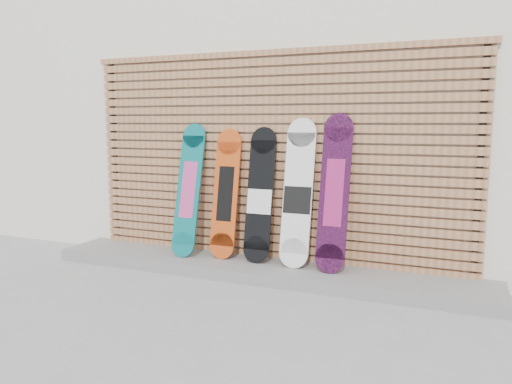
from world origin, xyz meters
TOP-DOWN VIEW (x-y plane):
  - ground at (0.00, 0.00)m, footprint 80.00×80.00m
  - building at (0.50, 3.50)m, footprint 12.00×5.00m
  - concrete_step at (-0.15, 0.68)m, footprint 4.60×0.70m
  - slat_wall at (-0.15, 0.97)m, footprint 4.26×0.08m
  - snowboard_0 at (-1.02, 0.76)m, footprint 0.27×0.38m
  - snowboard_1 at (-0.59, 0.81)m, footprint 0.28×0.28m
  - snowboard_2 at (-0.20, 0.80)m, footprint 0.28×0.28m
  - snowboard_3 at (0.22, 0.79)m, footprint 0.30×0.31m
  - snowboard_4 at (0.59, 0.77)m, footprint 0.29×0.34m

SIDE VIEW (x-z plane):
  - ground at x=0.00m, z-range 0.00..0.00m
  - concrete_step at x=-0.15m, z-range 0.00..0.12m
  - snowboard_1 at x=-0.59m, z-range 0.12..1.49m
  - snowboard_2 at x=-0.20m, z-range 0.11..1.50m
  - snowboard_0 at x=-1.02m, z-range 0.12..1.55m
  - snowboard_3 at x=0.22m, z-range 0.11..1.59m
  - snowboard_4 at x=0.59m, z-range 0.12..1.65m
  - slat_wall at x=-0.15m, z-range 0.06..2.35m
  - building at x=0.50m, z-range 0.00..3.60m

